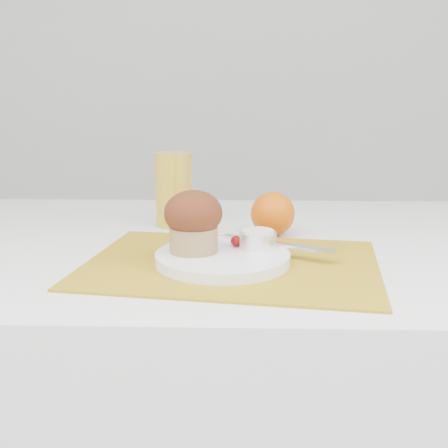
{
  "coord_description": "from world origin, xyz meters",
  "views": [
    {
      "loc": [
        0.04,
        -0.97,
        1.02
      ],
      "look_at": [
        0.01,
        -0.03,
        0.8
      ],
      "focal_mm": 45.0,
      "sensor_mm": 36.0,
      "label": 1
    }
  ],
  "objects_px": {
    "orange": "(273,214)",
    "juice_glass": "(174,189)",
    "plate": "(223,258)",
    "table": "(220,418)",
    "muffin": "(193,220)"
  },
  "relations": [
    {
      "from": "table",
      "to": "muffin",
      "type": "distance_m",
      "value": 0.47
    },
    {
      "from": "table",
      "to": "juice_glass",
      "type": "distance_m",
      "value": 0.48
    },
    {
      "from": "juice_glass",
      "to": "plate",
      "type": "bearing_deg",
      "value": -68.42
    },
    {
      "from": "orange",
      "to": "muffin",
      "type": "relative_size",
      "value": 0.84
    },
    {
      "from": "plate",
      "to": "juice_glass",
      "type": "distance_m",
      "value": 0.3
    },
    {
      "from": "juice_glass",
      "to": "muffin",
      "type": "bearing_deg",
      "value": -76.94
    },
    {
      "from": "muffin",
      "to": "plate",
      "type": "bearing_deg",
      "value": -8.99
    },
    {
      "from": "table",
      "to": "orange",
      "type": "distance_m",
      "value": 0.43
    },
    {
      "from": "plate",
      "to": "orange",
      "type": "bearing_deg",
      "value": 65.46
    },
    {
      "from": "table",
      "to": "muffin",
      "type": "height_order",
      "value": "muffin"
    },
    {
      "from": "juice_glass",
      "to": "orange",
      "type": "bearing_deg",
      "value": -21.09
    },
    {
      "from": "juice_glass",
      "to": "table",
      "type": "bearing_deg",
      "value": -50.54
    },
    {
      "from": "orange",
      "to": "muffin",
      "type": "height_order",
      "value": "muffin"
    },
    {
      "from": "orange",
      "to": "juice_glass",
      "type": "height_order",
      "value": "juice_glass"
    },
    {
      "from": "table",
      "to": "plate",
      "type": "relative_size",
      "value": 5.54
    }
  ]
}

